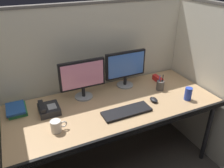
{
  "coord_description": "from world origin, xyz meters",
  "views": [
    {
      "loc": [
        -0.75,
        -1.27,
        1.86
      ],
      "look_at": [
        0.0,
        0.35,
        0.92
      ],
      "focal_mm": 36.28,
      "sensor_mm": 36.0,
      "label": 1
    }
  ],
  "objects_px": {
    "monitor_right": "(126,67)",
    "book_stack": "(17,109)",
    "monitor_left": "(83,77)",
    "red_stapler": "(158,79)",
    "pen_cup": "(160,85)",
    "coffee_mug": "(56,126)",
    "soda_can": "(188,94)",
    "desk_phone": "(48,109)",
    "computer_mouse": "(154,100)",
    "desk": "(115,109)",
    "keyboard_main": "(127,111)"
  },
  "relations": [
    {
      "from": "desk",
      "to": "pen_cup",
      "type": "height_order",
      "value": "pen_cup"
    },
    {
      "from": "coffee_mug",
      "to": "computer_mouse",
      "type": "bearing_deg",
      "value": 2.74
    },
    {
      "from": "desk",
      "to": "pen_cup",
      "type": "bearing_deg",
      "value": 6.13
    },
    {
      "from": "soda_can",
      "to": "book_stack",
      "type": "distance_m",
      "value": 1.54
    },
    {
      "from": "soda_can",
      "to": "desk_phone",
      "type": "bearing_deg",
      "value": 164.62
    },
    {
      "from": "desk",
      "to": "keyboard_main",
      "type": "height_order",
      "value": "keyboard_main"
    },
    {
      "from": "monitor_left",
      "to": "red_stapler",
      "type": "height_order",
      "value": "monitor_left"
    },
    {
      "from": "computer_mouse",
      "to": "desk",
      "type": "bearing_deg",
      "value": 163.31
    },
    {
      "from": "desk_phone",
      "to": "pen_cup",
      "type": "bearing_deg",
      "value": -3.69
    },
    {
      "from": "red_stapler",
      "to": "desk_phone",
      "type": "height_order",
      "value": "desk_phone"
    },
    {
      "from": "coffee_mug",
      "to": "book_stack",
      "type": "distance_m",
      "value": 0.47
    },
    {
      "from": "monitor_right",
      "to": "pen_cup",
      "type": "relative_size",
      "value": 2.54
    },
    {
      "from": "computer_mouse",
      "to": "book_stack",
      "type": "relative_size",
      "value": 0.43
    },
    {
      "from": "coffee_mug",
      "to": "red_stapler",
      "type": "height_order",
      "value": "coffee_mug"
    },
    {
      "from": "pen_cup",
      "to": "book_stack",
      "type": "relative_size",
      "value": 0.76
    },
    {
      "from": "pen_cup",
      "to": "monitor_right",
      "type": "bearing_deg",
      "value": 141.25
    },
    {
      "from": "keyboard_main",
      "to": "monitor_right",
      "type": "bearing_deg",
      "value": 63.89
    },
    {
      "from": "monitor_right",
      "to": "red_stapler",
      "type": "xyz_separation_m",
      "value": [
        0.37,
        -0.07,
        -0.19
      ]
    },
    {
      "from": "keyboard_main",
      "to": "computer_mouse",
      "type": "bearing_deg",
      "value": 9.61
    },
    {
      "from": "coffee_mug",
      "to": "monitor_left",
      "type": "bearing_deg",
      "value": 48.34
    },
    {
      "from": "desk",
      "to": "coffee_mug",
      "type": "distance_m",
      "value": 0.59
    },
    {
      "from": "soda_can",
      "to": "coffee_mug",
      "type": "bearing_deg",
      "value": 177.15
    },
    {
      "from": "computer_mouse",
      "to": "desk_phone",
      "type": "xyz_separation_m",
      "value": [
        -0.92,
        0.23,
        0.02
      ]
    },
    {
      "from": "computer_mouse",
      "to": "coffee_mug",
      "type": "bearing_deg",
      "value": -177.26
    },
    {
      "from": "monitor_left",
      "to": "keyboard_main",
      "type": "height_order",
      "value": "monitor_left"
    },
    {
      "from": "desk_phone",
      "to": "coffee_mug",
      "type": "bearing_deg",
      "value": -88.25
    },
    {
      "from": "soda_can",
      "to": "desk_phone",
      "type": "distance_m",
      "value": 1.27
    },
    {
      "from": "computer_mouse",
      "to": "red_stapler",
      "type": "xyz_separation_m",
      "value": [
        0.27,
        0.32,
        0.01
      ]
    },
    {
      "from": "monitor_right",
      "to": "computer_mouse",
      "type": "distance_m",
      "value": 0.45
    },
    {
      "from": "monitor_right",
      "to": "red_stapler",
      "type": "relative_size",
      "value": 2.87
    },
    {
      "from": "monitor_right",
      "to": "book_stack",
      "type": "distance_m",
      "value": 1.08
    },
    {
      "from": "monitor_right",
      "to": "book_stack",
      "type": "bearing_deg",
      "value": -178.14
    },
    {
      "from": "desk_phone",
      "to": "keyboard_main",
      "type": "bearing_deg",
      "value": -25.26
    },
    {
      "from": "computer_mouse",
      "to": "book_stack",
      "type": "height_order",
      "value": "book_stack"
    },
    {
      "from": "keyboard_main",
      "to": "red_stapler",
      "type": "relative_size",
      "value": 2.87
    },
    {
      "from": "monitor_left",
      "to": "soda_can",
      "type": "relative_size",
      "value": 3.52
    },
    {
      "from": "soda_can",
      "to": "red_stapler",
      "type": "bearing_deg",
      "value": 95.15
    },
    {
      "from": "desk",
      "to": "keyboard_main",
      "type": "xyz_separation_m",
      "value": [
        0.04,
        -0.16,
        0.06
      ]
    },
    {
      "from": "desk",
      "to": "desk_phone",
      "type": "height_order",
      "value": "desk_phone"
    },
    {
      "from": "computer_mouse",
      "to": "pen_cup",
      "type": "bearing_deg",
      "value": 41.28
    },
    {
      "from": "soda_can",
      "to": "desk_phone",
      "type": "height_order",
      "value": "soda_can"
    },
    {
      "from": "red_stapler",
      "to": "pen_cup",
      "type": "bearing_deg",
      "value": -118.22
    },
    {
      "from": "monitor_left",
      "to": "coffee_mug",
      "type": "bearing_deg",
      "value": -131.66
    },
    {
      "from": "pen_cup",
      "to": "desk",
      "type": "bearing_deg",
      "value": -173.87
    },
    {
      "from": "monitor_right",
      "to": "keyboard_main",
      "type": "bearing_deg",
      "value": -116.11
    },
    {
      "from": "coffee_mug",
      "to": "soda_can",
      "type": "distance_m",
      "value": 1.22
    },
    {
      "from": "monitor_right",
      "to": "pen_cup",
      "type": "bearing_deg",
      "value": -38.75
    },
    {
      "from": "monitor_left",
      "to": "book_stack",
      "type": "bearing_deg",
      "value": 179.27
    },
    {
      "from": "computer_mouse",
      "to": "monitor_right",
      "type": "bearing_deg",
      "value": 103.99
    },
    {
      "from": "monitor_right",
      "to": "computer_mouse",
      "type": "xyz_separation_m",
      "value": [
        0.1,
        -0.39,
        -0.2
      ]
    }
  ]
}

